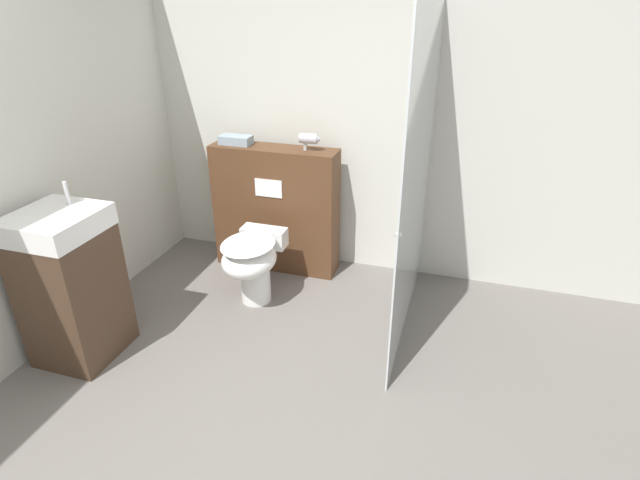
% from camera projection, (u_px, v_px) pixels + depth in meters
% --- Properties ---
extents(wall_back, '(8.00, 0.06, 2.50)m').
position_uv_depth(wall_back, '(338.00, 114.00, 3.80)').
color(wall_back, silver).
rests_on(wall_back, ground_plane).
extents(partition_panel, '(1.01, 0.26, 1.02)m').
position_uv_depth(partition_panel, '(276.00, 209.00, 4.03)').
color(partition_panel, '#51331E').
rests_on(partition_panel, ground_plane).
extents(shower_glass, '(0.04, 1.45, 2.07)m').
position_uv_depth(shower_glass, '(417.00, 182.00, 3.06)').
color(shower_glass, silver).
rests_on(shower_glass, ground_plane).
extents(toilet, '(0.38, 0.57, 0.52)m').
position_uv_depth(toilet, '(252.00, 261.00, 3.58)').
color(toilet, white).
rests_on(toilet, ground_plane).
extents(sink_vanity, '(0.46, 0.49, 1.11)m').
position_uv_depth(sink_vanity, '(71.00, 286.00, 3.01)').
color(sink_vanity, '#473323').
rests_on(sink_vanity, ground_plane).
extents(hair_drier, '(0.16, 0.07, 0.13)m').
position_uv_depth(hair_drier, '(310.00, 139.00, 3.69)').
color(hair_drier, '#B7B7BC').
rests_on(hair_drier, partition_panel).
extents(folded_towel, '(0.25, 0.13, 0.07)m').
position_uv_depth(folded_towel, '(236.00, 140.00, 3.87)').
color(folded_towel, '#8C9EAD').
rests_on(folded_towel, partition_panel).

